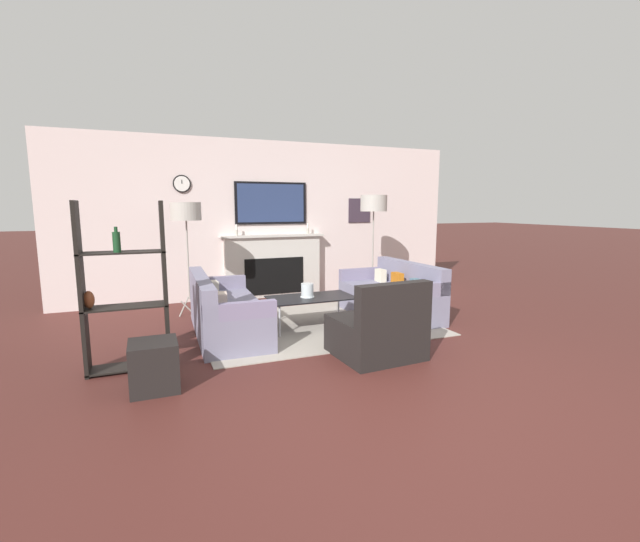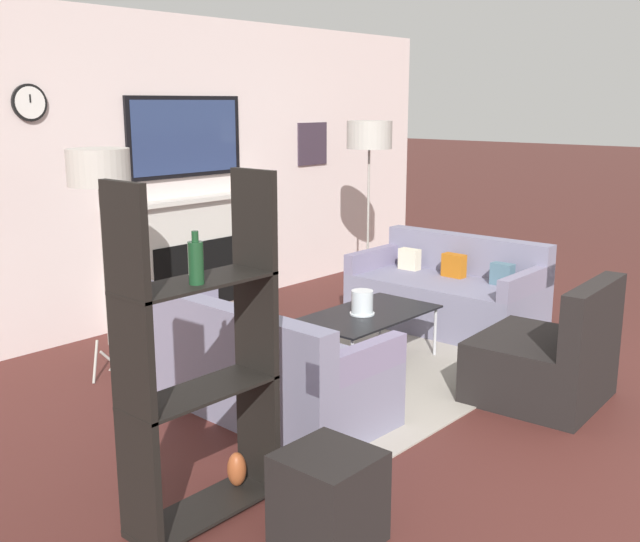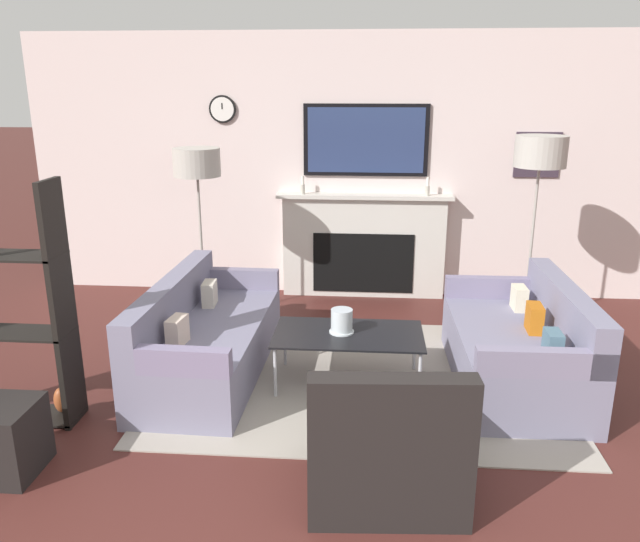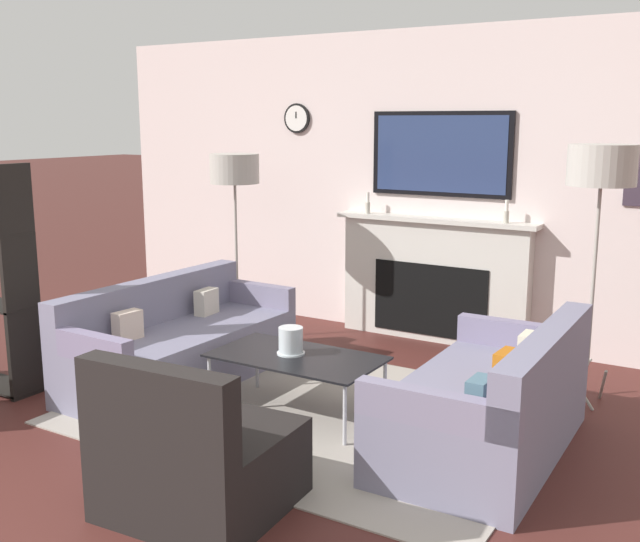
% 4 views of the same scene
% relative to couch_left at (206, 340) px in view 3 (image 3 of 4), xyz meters
% --- Properties ---
extents(fireplace_wall, '(7.05, 0.28, 2.70)m').
position_rel_couch_left_xyz_m(fireplace_wall, '(1.20, 2.09, 0.94)').
color(fireplace_wall, silver).
rests_on(fireplace_wall, ground_plane).
extents(area_rug, '(3.01, 2.26, 0.01)m').
position_rel_couch_left_xyz_m(area_rug, '(1.20, -0.00, -0.27)').
color(area_rug, '#9E9589').
rests_on(area_rug, ground_plane).
extents(couch_left, '(0.82, 1.87, 0.75)m').
position_rel_couch_left_xyz_m(couch_left, '(0.00, 0.00, 0.00)').
color(couch_left, slate).
rests_on(couch_left, ground_plane).
extents(couch_right, '(0.87, 1.62, 0.78)m').
position_rel_couch_left_xyz_m(couch_right, '(2.40, -0.00, 0.01)').
color(couch_right, slate).
rests_on(couch_right, ground_plane).
extents(armchair, '(0.88, 0.84, 0.84)m').
position_rel_couch_left_xyz_m(armchair, '(1.37, -1.40, -0.00)').
color(armchair, black).
rests_on(armchair, ground_plane).
extents(coffee_table, '(1.11, 0.62, 0.41)m').
position_rel_couch_left_xyz_m(coffee_table, '(1.12, -0.10, 0.11)').
color(coffee_table, black).
rests_on(coffee_table, ground_plane).
extents(hurricane_candle, '(0.19, 0.19, 0.18)m').
position_rel_couch_left_xyz_m(hurricane_candle, '(1.06, -0.08, 0.21)').
color(hurricane_candle, silver).
rests_on(hurricane_candle, coffee_table).
extents(floor_lamp_left, '(0.42, 0.42, 1.65)m').
position_rel_couch_left_xyz_m(floor_lamp_left, '(-0.31, 1.13, 1.22)').
color(floor_lamp_left, '#9E998E').
rests_on(floor_lamp_left, ground_plane).
extents(floor_lamp_right, '(0.44, 0.44, 1.78)m').
position_rel_couch_left_xyz_m(floor_lamp_right, '(2.71, 1.13, 1.34)').
color(floor_lamp_right, '#9E998E').
rests_on(floor_lamp_right, ground_plane).
extents(shelf_unit, '(0.77, 0.28, 1.64)m').
position_rel_couch_left_xyz_m(shelf_unit, '(-1.06, -0.79, 0.48)').
color(shelf_unit, black).
rests_on(shelf_unit, ground_plane).
extents(ottoman, '(0.40, 0.40, 0.43)m').
position_rel_couch_left_xyz_m(ottoman, '(-0.84, -1.39, -0.06)').
color(ottoman, black).
rests_on(ottoman, ground_plane).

